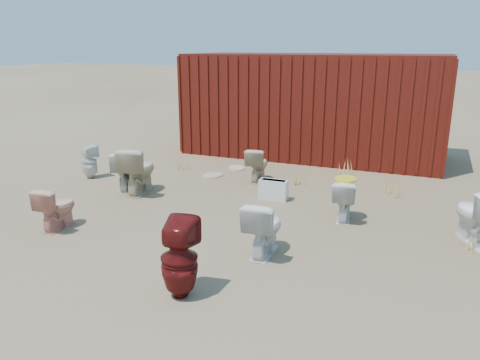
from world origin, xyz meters
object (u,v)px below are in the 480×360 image
at_px(shipping_container, 314,105).
at_px(loose_tank, 274,190).
at_px(toilet_front_e, 477,215).
at_px(toilet_back_beige_right, 258,164).
at_px(toilet_back_a, 89,162).
at_px(toilet_front_a, 125,170).
at_px(toilet_front_pink, 57,208).
at_px(toilet_back_beige_left, 138,170).
at_px(toilet_back_yellowlid, 344,200).
at_px(toilet_front_maroon, 179,259).
at_px(toilet_front_c, 264,227).

height_order(shipping_container, loose_tank, shipping_container).
distance_m(toilet_front_e, loose_tank, 3.22).
bearing_deg(toilet_back_beige_right, toilet_back_a, 14.10).
bearing_deg(loose_tank, toilet_front_a, -170.10).
bearing_deg(toilet_front_e, toilet_front_pink, -8.23).
relative_size(toilet_back_beige_left, toilet_back_beige_right, 1.29).
bearing_deg(toilet_back_a, toilet_front_e, -158.94).
bearing_deg(toilet_front_pink, toilet_front_a, -84.75).
relative_size(toilet_back_a, toilet_back_yellowlid, 1.07).
distance_m(toilet_front_maroon, toilet_back_beige_right, 4.56).
bearing_deg(toilet_front_c, loose_tank, -76.37).
bearing_deg(toilet_back_a, toilet_front_c, -178.59).
relative_size(toilet_front_maroon, loose_tank, 1.75).
bearing_deg(loose_tank, toilet_front_pink, -135.21).
relative_size(toilet_front_pink, toilet_back_beige_left, 0.75).
bearing_deg(toilet_back_yellowlid, toilet_front_pink, 21.06).
bearing_deg(toilet_back_beige_right, shipping_container, -103.44).
bearing_deg(loose_tank, toilet_back_beige_left, -166.37).
height_order(toilet_front_e, loose_tank, toilet_front_e).
height_order(toilet_front_pink, toilet_back_yellowlid, toilet_front_pink).
height_order(toilet_front_c, toilet_back_yellowlid, toilet_front_c).
bearing_deg(loose_tank, toilet_front_maroon, -88.07).
relative_size(shipping_container, loose_tank, 12.00).
height_order(toilet_front_a, toilet_back_yellowlid, toilet_front_a).
bearing_deg(shipping_container, toilet_front_a, -120.32).
distance_m(shipping_container, toilet_front_pink, 6.68).
distance_m(toilet_front_a, toilet_back_beige_right, 2.55).
xyz_separation_m(shipping_container, loose_tank, (0.27, -3.73, -1.02)).
bearing_deg(toilet_front_pink, toilet_back_yellowlid, -154.64).
xyz_separation_m(toilet_front_maroon, toilet_front_e, (2.99, 2.79, -0.04)).
bearing_deg(toilet_back_yellowlid, toilet_back_beige_left, -5.33).
bearing_deg(toilet_back_beige_left, toilet_front_pink, 76.66).
xyz_separation_m(toilet_front_c, toilet_front_e, (2.53, 1.45, 0.04)).
bearing_deg(shipping_container, toilet_front_c, -81.57).
distance_m(toilet_front_c, toilet_front_e, 2.91).
distance_m(toilet_front_c, loose_tank, 2.25).
xyz_separation_m(shipping_container, toilet_back_beige_left, (-2.10, -4.33, -0.77)).
distance_m(toilet_front_a, toilet_front_maroon, 4.17).
bearing_deg(shipping_container, toilet_back_yellowlid, -69.54).
xyz_separation_m(toilet_front_pink, toilet_back_yellowlid, (3.80, 1.98, -0.00)).
height_order(toilet_back_a, toilet_back_beige_left, toilet_back_beige_left).
bearing_deg(toilet_front_c, toilet_front_a, -28.34).
relative_size(toilet_back_beige_right, toilet_back_yellowlid, 1.04).
bearing_deg(toilet_back_beige_right, toilet_front_e, 150.76).
bearing_deg(toilet_front_a, toilet_back_yellowlid, 153.90).
height_order(shipping_container, toilet_front_e, shipping_container).
xyz_separation_m(toilet_front_a, toilet_back_beige_right, (2.08, 1.48, -0.03)).
xyz_separation_m(toilet_front_c, toilet_back_a, (-4.47, 2.02, -0.02)).
xyz_separation_m(toilet_back_beige_left, toilet_back_yellowlid, (3.69, 0.08, -0.11)).
xyz_separation_m(toilet_front_pink, toilet_front_e, (5.61, 1.79, 0.08)).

